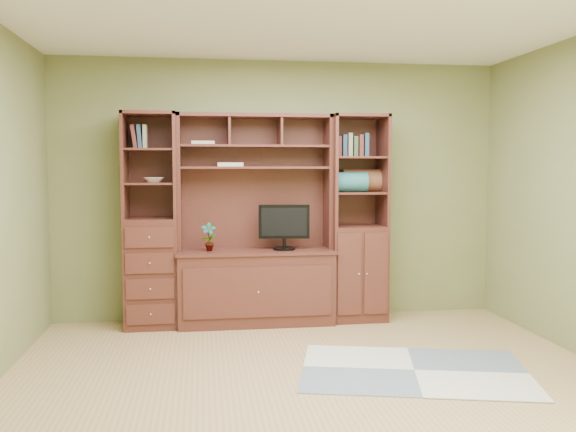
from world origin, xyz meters
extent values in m
cube|color=tan|center=(0.00, 0.00, 0.00)|extent=(4.60, 4.10, 0.04)
cube|color=white|center=(0.00, 0.00, 2.60)|extent=(4.60, 4.10, 0.04)
cube|color=olive|center=(0.00, 2.00, 1.30)|extent=(4.50, 0.04, 2.60)
cube|color=olive|center=(0.00, -2.00, 1.30)|extent=(4.50, 0.04, 2.60)
cube|color=#492019|center=(-0.26, 1.73, 1.02)|extent=(1.54, 0.53, 2.05)
cube|color=#492019|center=(-1.26, 1.77, 1.02)|extent=(0.50, 0.45, 2.05)
cube|color=#492019|center=(0.76, 1.77, 1.02)|extent=(0.55, 0.45, 2.05)
cube|color=#9DA3A3|center=(0.79, 0.15, 0.01)|extent=(1.90, 1.49, 0.01)
cube|color=black|center=(0.01, 1.70, 1.03)|extent=(0.52, 0.28, 0.61)
imported|color=#AA5039|center=(-0.72, 1.70, 0.87)|extent=(0.14, 0.10, 0.27)
cube|color=beige|center=(-0.50, 1.82, 1.56)|extent=(0.25, 0.18, 0.04)
imported|color=silver|center=(-1.23, 1.77, 1.41)|extent=(0.19, 0.19, 0.05)
cube|color=#28656A|center=(0.67, 1.73, 1.39)|extent=(0.34, 0.20, 0.20)
cube|color=brown|center=(0.83, 1.85, 1.40)|extent=(0.41, 0.23, 0.23)
camera|label=1|loc=(-0.78, -4.15, 1.53)|focal=38.00mm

